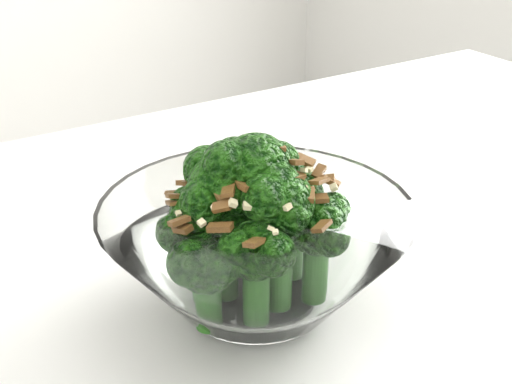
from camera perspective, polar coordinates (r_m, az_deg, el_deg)
broccoli_dish at (r=0.45m, az=-0.10°, el=-4.09°), size 0.20×0.20×0.12m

